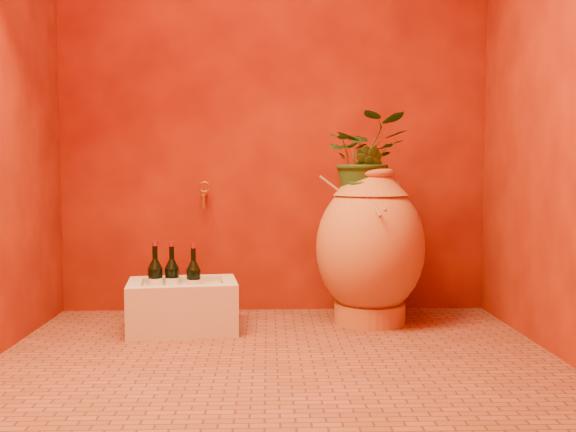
{
  "coord_description": "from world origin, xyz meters",
  "views": [
    {
      "loc": [
        -0.04,
        -2.79,
        0.83
      ],
      "look_at": [
        0.06,
        0.35,
        0.61
      ],
      "focal_mm": 40.0,
      "sensor_mm": 36.0,
      "label": 1
    }
  ],
  "objects_px": {
    "amphora": "(370,247)",
    "wall_tap": "(204,194)",
    "stone_basin": "(183,307)",
    "wine_bottle_a": "(172,280)",
    "wine_bottle_c": "(155,281)",
    "wine_bottle_b": "(194,282)"
  },
  "relations": [
    {
      "from": "wine_bottle_a",
      "to": "stone_basin",
      "type": "bearing_deg",
      "value": -43.23
    },
    {
      "from": "stone_basin",
      "to": "wine_bottle_a",
      "type": "bearing_deg",
      "value": 136.77
    },
    {
      "from": "wine_bottle_b",
      "to": "amphora",
      "type": "bearing_deg",
      "value": 8.13
    },
    {
      "from": "wine_bottle_a",
      "to": "wall_tap",
      "type": "xyz_separation_m",
      "value": [
        0.14,
        0.36,
        0.44
      ]
    },
    {
      "from": "wine_bottle_a",
      "to": "wine_bottle_b",
      "type": "xyz_separation_m",
      "value": [
        0.12,
        -0.05,
        -0.0
      ]
    },
    {
      "from": "amphora",
      "to": "wall_tap",
      "type": "bearing_deg",
      "value": 163.53
    },
    {
      "from": "wine_bottle_a",
      "to": "wine_bottle_c",
      "type": "xyz_separation_m",
      "value": [
        -0.08,
        -0.03,
        0.0
      ]
    },
    {
      "from": "wine_bottle_c",
      "to": "wall_tap",
      "type": "bearing_deg",
      "value": 60.85
    },
    {
      "from": "wall_tap",
      "to": "wine_bottle_a",
      "type": "bearing_deg",
      "value": -110.78
    },
    {
      "from": "wine_bottle_a",
      "to": "wall_tap",
      "type": "bearing_deg",
      "value": 69.22
    },
    {
      "from": "amphora",
      "to": "wine_bottle_c",
      "type": "distance_m",
      "value": 1.16
    },
    {
      "from": "wine_bottle_b",
      "to": "wine_bottle_c",
      "type": "distance_m",
      "value": 0.2
    },
    {
      "from": "amphora",
      "to": "wine_bottle_c",
      "type": "xyz_separation_m",
      "value": [
        -1.14,
        -0.12,
        -0.16
      ]
    },
    {
      "from": "wine_bottle_a",
      "to": "wine_bottle_b",
      "type": "relative_size",
      "value": 1.01
    },
    {
      "from": "stone_basin",
      "to": "wine_bottle_b",
      "type": "xyz_separation_m",
      "value": [
        0.06,
        0.01,
        0.13
      ]
    },
    {
      "from": "wine_bottle_a",
      "to": "wall_tap",
      "type": "distance_m",
      "value": 0.59
    },
    {
      "from": "amphora",
      "to": "wine_bottle_c",
      "type": "relative_size",
      "value": 2.6
    },
    {
      "from": "wine_bottle_a",
      "to": "wine_bottle_b",
      "type": "bearing_deg",
      "value": -20.99
    },
    {
      "from": "wine_bottle_a",
      "to": "wine_bottle_c",
      "type": "relative_size",
      "value": 0.98
    },
    {
      "from": "wine_bottle_b",
      "to": "wine_bottle_c",
      "type": "xyz_separation_m",
      "value": [
        -0.2,
        0.01,
        0.0
      ]
    },
    {
      "from": "stone_basin",
      "to": "wine_bottle_b",
      "type": "relative_size",
      "value": 1.91
    },
    {
      "from": "wine_bottle_c",
      "to": "wine_bottle_a",
      "type": "bearing_deg",
      "value": 20.54
    }
  ]
}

